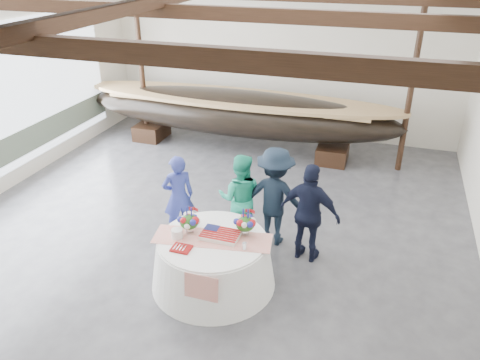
% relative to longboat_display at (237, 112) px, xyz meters
% --- Properties ---
extents(floor, '(10.00, 12.00, 0.01)m').
position_rel_longboat_display_xyz_m(floor, '(0.75, -4.36, -1.04)').
color(floor, '#3D3D42').
rests_on(floor, ground).
extents(wall_back, '(10.00, 0.02, 4.50)m').
position_rel_longboat_display_xyz_m(wall_back, '(0.75, 1.64, 1.21)').
color(wall_back, silver).
rests_on(wall_back, ground).
extents(pavilion_structure, '(9.80, 11.76, 4.50)m').
position_rel_longboat_display_xyz_m(pavilion_structure, '(0.75, -3.60, 2.96)').
color(pavilion_structure, black).
rests_on(pavilion_structure, ground).
extents(open_bay, '(0.03, 7.00, 3.20)m').
position_rel_longboat_display_xyz_m(open_bay, '(-4.20, -3.36, 0.79)').
color(open_bay, silver).
rests_on(open_bay, ground).
extents(longboat_display, '(8.70, 1.74, 1.63)m').
position_rel_longboat_display_xyz_m(longboat_display, '(0.00, 0.00, 0.00)').
color(longboat_display, black).
rests_on(longboat_display, ground).
extents(banquet_table, '(2.04, 2.04, 0.87)m').
position_rel_longboat_display_xyz_m(banquet_table, '(1.45, -5.54, -0.61)').
color(banquet_table, white).
rests_on(banquet_table, ground).
extents(tabletop_items, '(1.95, 0.96, 0.40)m').
position_rel_longboat_display_xyz_m(tabletop_items, '(1.43, -5.43, -0.02)').
color(tabletop_items, red).
rests_on(tabletop_items, banquet_table).
extents(guest_woman_blue, '(0.72, 0.68, 1.65)m').
position_rel_longboat_display_xyz_m(guest_woman_blue, '(0.31, -4.36, -0.22)').
color(guest_woman_blue, navy).
rests_on(guest_woman_blue, ground).
extents(guest_woman_teal, '(0.93, 0.78, 1.72)m').
position_rel_longboat_display_xyz_m(guest_woman_teal, '(1.45, -4.12, -0.18)').
color(guest_woman_teal, '#20A883').
rests_on(guest_woman_teal, ground).
extents(guest_man_left, '(1.27, 0.79, 1.89)m').
position_rel_longboat_display_xyz_m(guest_man_left, '(2.08, -4.03, -0.09)').
color(guest_man_left, black).
rests_on(guest_man_left, ground).
extents(guest_man_right, '(1.14, 0.63, 1.83)m').
position_rel_longboat_display_xyz_m(guest_man_right, '(2.78, -4.38, -0.12)').
color(guest_man_right, black).
rests_on(guest_man_right, ground).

